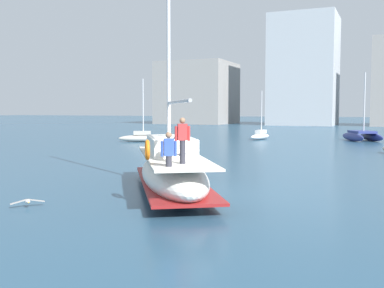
% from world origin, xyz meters
% --- Properties ---
extents(ground_plane, '(400.00, 400.00, 0.00)m').
position_xyz_m(ground_plane, '(0.00, 0.00, 0.00)').
color(ground_plane, '#284C66').
extents(main_sailboat, '(7.20, 9.38, 13.04)m').
position_xyz_m(main_sailboat, '(-0.87, 0.23, 0.91)').
color(main_sailboat, white).
rests_on(main_sailboat, ground).
extents(moored_sloop_near, '(4.39, 3.03, 6.46)m').
position_xyz_m(moored_sloop_near, '(-16.35, 24.74, 0.49)').
color(moored_sloop_near, '#B7B2A8').
rests_on(moored_sloop_near, ground).
extents(moored_catamaran, '(4.69, 5.94, 7.19)m').
position_xyz_m(moored_catamaran, '(4.56, 35.19, 0.60)').
color(moored_catamaran, navy).
rests_on(moored_catamaran, ground).
extents(moored_cutter_right, '(1.75, 4.24, 5.39)m').
position_xyz_m(moored_cutter_right, '(-5.93, 33.12, 0.46)').
color(moored_cutter_right, white).
rests_on(moored_cutter_right, ground).
extents(seagull, '(0.81, 0.95, 0.17)m').
position_xyz_m(seagull, '(-4.06, -4.46, 0.20)').
color(seagull, silver).
rests_on(seagull, ground).
extents(waterfront_buildings, '(82.15, 15.87, 23.33)m').
position_xyz_m(waterfront_buildings, '(-0.65, 85.06, 9.64)').
color(waterfront_buildings, gray).
rests_on(waterfront_buildings, ground).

